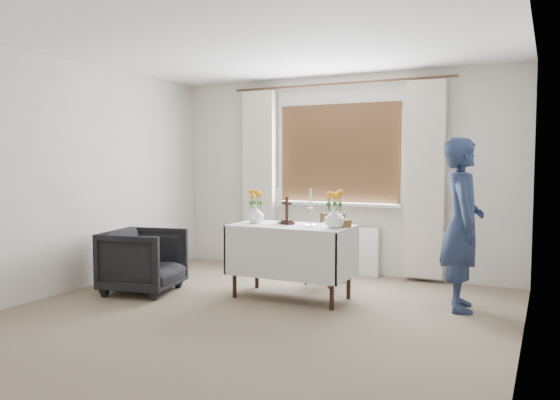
# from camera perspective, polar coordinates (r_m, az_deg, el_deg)

# --- Properties ---
(ground) EXTENTS (5.00, 5.00, 0.00)m
(ground) POSITION_cam_1_polar(r_m,az_deg,el_deg) (4.92, -4.32, -12.68)
(ground) COLOR gray
(ground) RESTS_ON ground
(altar_table) EXTENTS (1.24, 0.64, 0.76)m
(altar_table) POSITION_cam_1_polar(r_m,az_deg,el_deg) (5.67, 1.19, -6.47)
(altar_table) COLOR white
(altar_table) RESTS_ON ground
(wooden_chair) EXTENTS (0.44, 0.44, 0.81)m
(wooden_chair) POSITION_cam_1_polar(r_m,az_deg,el_deg) (6.32, 4.73, -5.16)
(wooden_chair) COLOR #51381C
(wooden_chair) RESTS_ON ground
(armchair) EXTENTS (0.89, 0.88, 0.69)m
(armchair) POSITION_cam_1_polar(r_m,az_deg,el_deg) (6.10, -14.07, -6.18)
(armchair) COLOR black
(armchair) RESTS_ON ground
(person) EXTENTS (0.52, 0.67, 1.64)m
(person) POSITION_cam_1_polar(r_m,az_deg,el_deg) (5.45, 18.50, -2.42)
(person) COLOR navy
(person) RESTS_ON ground
(radiator) EXTENTS (1.10, 0.10, 0.60)m
(radiator) POSITION_cam_1_polar(r_m,az_deg,el_deg) (6.99, 5.91, -5.17)
(radiator) COLOR white
(radiator) RESTS_ON ground
(wooden_cross) EXTENTS (0.16, 0.13, 0.29)m
(wooden_cross) POSITION_cam_1_polar(r_m,az_deg,el_deg) (5.67, 0.72, -1.08)
(wooden_cross) COLOR black
(wooden_cross) RESTS_ON altar_table
(candlestick_left) EXTENTS (0.12, 0.12, 0.39)m
(candlestick_left) POSITION_cam_1_polar(r_m,az_deg,el_deg) (5.64, -0.26, -0.63)
(candlestick_left) COLOR silver
(candlestick_left) RESTS_ON altar_table
(candlestick_right) EXTENTS (0.13, 0.13, 0.38)m
(candlestick_right) POSITION_cam_1_polar(r_m,az_deg,el_deg) (5.53, 3.22, -0.77)
(candlestick_right) COLOR silver
(candlestick_right) RESTS_ON altar_table
(flower_vase_left) EXTENTS (0.20, 0.20, 0.19)m
(flower_vase_left) POSITION_cam_1_polar(r_m,az_deg,el_deg) (5.81, -2.59, -1.49)
(flower_vase_left) COLOR white
(flower_vase_left) RESTS_ON altar_table
(flower_vase_right) EXTENTS (0.24, 0.24, 0.20)m
(flower_vase_right) POSITION_cam_1_polar(r_m,az_deg,el_deg) (5.38, 5.71, -1.85)
(flower_vase_right) COLOR white
(flower_vase_right) RESTS_ON altar_table
(wicker_basket) EXTENTS (0.23, 0.23, 0.08)m
(wicker_basket) POSITION_cam_1_polar(r_m,az_deg,el_deg) (5.51, 6.47, -2.40)
(wicker_basket) COLOR brown
(wicker_basket) RESTS_ON altar_table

